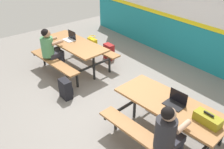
% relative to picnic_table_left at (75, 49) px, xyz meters
% --- Properties ---
extents(ground_plane, '(10.00, 10.00, 0.02)m').
position_rel_picnic_table_left_xyz_m(ground_plane, '(1.57, -0.14, -0.58)').
color(ground_plane, gray).
extents(accent_backdrop, '(8.00, 0.14, 2.60)m').
position_rel_picnic_table_left_xyz_m(accent_backdrop, '(1.57, 2.61, 0.67)').
color(accent_backdrop, teal).
rests_on(accent_backdrop, ground).
extents(picnic_table_left, '(1.92, 1.69, 0.74)m').
position_rel_picnic_table_left_xyz_m(picnic_table_left, '(0.00, 0.00, 0.00)').
color(picnic_table_left, '#9E6B3D').
rests_on(picnic_table_left, ground).
extents(picnic_table_right, '(1.92, 1.69, 0.74)m').
position_rel_picnic_table_left_xyz_m(picnic_table_right, '(3.15, -0.07, 0.00)').
color(picnic_table_right, '#9E6B3D').
rests_on(picnic_table_right, ground).
extents(student_nearer, '(0.38, 0.53, 1.21)m').
position_rel_picnic_table_left_xyz_m(student_nearer, '(-0.17, -0.57, 0.13)').
color(student_nearer, '#2D2D38').
rests_on(student_nearer, ground).
extents(student_further, '(0.38, 0.53, 1.21)m').
position_rel_picnic_table_left_xyz_m(student_further, '(3.56, -0.59, 0.13)').
color(student_further, '#2D2D38').
rests_on(student_further, ground).
extents(laptop_silver, '(0.34, 0.25, 0.22)m').
position_rel_picnic_table_left_xyz_m(laptop_silver, '(-0.24, 0.02, 0.21)').
color(laptop_silver, silver).
rests_on(laptop_silver, picnic_table_left).
extents(laptop_dark, '(0.34, 0.25, 0.22)m').
position_rel_picnic_table_left_xyz_m(laptop_dark, '(3.21, -0.02, 0.21)').
color(laptop_dark, black).
rests_on(laptop_dark, picnic_table_right).
extents(toolbox_grey, '(0.40, 0.18, 0.18)m').
position_rel_picnic_table_left_xyz_m(toolbox_grey, '(3.79, -0.01, 0.24)').
color(toolbox_grey, olive).
rests_on(toolbox_grey, picnic_table_right).
extents(backpack_dark, '(0.30, 0.22, 0.44)m').
position_rel_picnic_table_left_xyz_m(backpack_dark, '(0.07, 1.05, -0.36)').
color(backpack_dark, maroon).
rests_on(backpack_dark, ground).
extents(tote_bag_bright, '(0.34, 0.21, 0.43)m').
position_rel_picnic_table_left_xyz_m(tote_bag_bright, '(-0.74, 1.03, -0.38)').
color(tote_bag_bright, yellow).
rests_on(tote_bag_bright, ground).
extents(satchel_spare, '(0.30, 0.22, 0.44)m').
position_rel_picnic_table_left_xyz_m(satchel_spare, '(0.99, -0.85, -0.36)').
color(satchel_spare, black).
rests_on(satchel_spare, ground).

